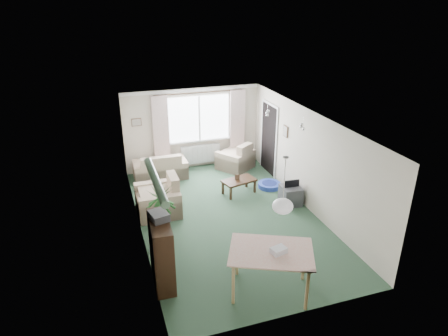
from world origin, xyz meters
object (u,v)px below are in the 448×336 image
object	(u,v)px
sofa	(160,165)
bookshelf	(161,252)
houseplant	(162,218)
dining_table	(270,272)
armchair_corner	(235,155)
pet_bed	(269,185)
coffee_table	(239,186)
armchair_left	(157,195)
tv_cube	(291,195)

from	to	relation	value
sofa	bookshelf	distance (m)	4.56
houseplant	dining_table	bearing A→B (deg)	-50.36
armchair_corner	pet_bed	world-z (taller)	armchair_corner
sofa	dining_table	distance (m)	5.44
sofa	dining_table	xyz separation A→B (m)	(0.98, -5.35, 0.04)
coffee_table	armchair_corner	bearing A→B (deg)	73.65
bookshelf	sofa	bearing A→B (deg)	83.12
armchair_left	coffee_table	distance (m)	2.23
sofa	tv_cube	xyz separation A→B (m)	(2.80, -2.58, -0.14)
armchair_left	coffee_table	xyz separation A→B (m)	(2.18, 0.35, -0.27)
tv_cube	pet_bed	distance (m)	1.04
sofa	tv_cube	size ratio (longest dim) A/B	2.88
coffee_table	pet_bed	distance (m)	0.92
bookshelf	pet_bed	world-z (taller)	bookshelf
coffee_table	houseplant	world-z (taller)	houseplant
sofa	houseplant	size ratio (longest dim) A/B	1.02
sofa	tv_cube	distance (m)	3.81
tv_cube	pet_bed	xyz separation A→B (m)	(-0.11, 1.02, -0.17)
armchair_left	dining_table	bearing A→B (deg)	22.62
coffee_table	dining_table	distance (m)	3.81
coffee_table	dining_table	size ratio (longest dim) A/B	0.66
houseplant	pet_bed	bearing A→B (deg)	30.94
dining_table	pet_bed	size ratio (longest dim) A/B	2.13
armchair_left	dining_table	xyz separation A→B (m)	(1.38, -3.37, -0.05)
coffee_table	houseplant	distance (m)	3.04
bookshelf	pet_bed	size ratio (longest dim) A/B	2.04
sofa	houseplant	world-z (taller)	houseplant
pet_bed	armchair_left	bearing A→B (deg)	-172.18
armchair_corner	armchair_left	world-z (taller)	armchair_left
bookshelf	dining_table	bearing A→B (deg)	-24.06
sofa	pet_bed	world-z (taller)	sofa
armchair_corner	coffee_table	world-z (taller)	armchair_corner
houseplant	tv_cube	size ratio (longest dim) A/B	2.82
sofa	pet_bed	size ratio (longest dim) A/B	2.41
dining_table	pet_bed	xyz separation A→B (m)	(1.71, 3.79, -0.35)
houseplant	pet_bed	size ratio (longest dim) A/B	2.37
houseplant	armchair_corner	bearing A→B (deg)	51.11
dining_table	tv_cube	bearing A→B (deg)	56.79
armchair_left	tv_cube	xyz separation A→B (m)	(3.20, -0.60, -0.23)
sofa	pet_bed	xyz separation A→B (m)	(2.69, -1.56, -0.31)
houseplant	tv_cube	distance (m)	3.51
coffee_table	tv_cube	bearing A→B (deg)	-42.94
sofa	houseplant	bearing A→B (deg)	81.41
coffee_table	sofa	bearing A→B (deg)	137.57
armchair_corner	sofa	bearing A→B (deg)	-35.44
bookshelf	houseplant	distance (m)	1.01
bookshelf	dining_table	xyz separation A→B (m)	(1.72, -0.86, -0.22)
bookshelf	tv_cube	world-z (taller)	bookshelf
armchair_corner	tv_cube	bearing A→B (deg)	67.32
houseplant	tv_cube	xyz separation A→B (m)	(3.35, 0.92, -0.49)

